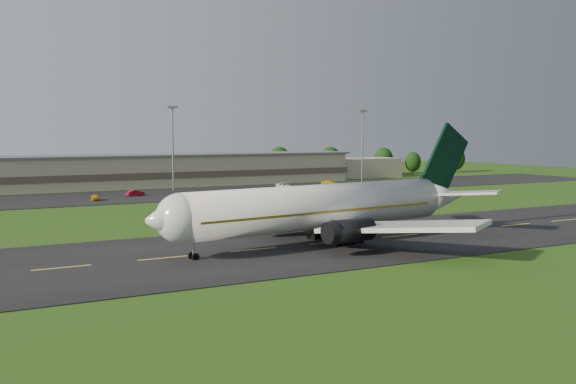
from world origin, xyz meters
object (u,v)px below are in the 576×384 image
light_mast_centre (173,138)px  service_vehicle_a (95,197)px  light_mast_east (362,137)px  service_vehicle_b (135,193)px  service_vehicle_d (330,183)px  airliner (324,207)px  terminal (159,171)px  service_vehicle_c (284,186)px

light_mast_centre → service_vehicle_a: size_ratio=5.53×
light_mast_east → service_vehicle_b: 68.08m
service_vehicle_a → service_vehicle_d: size_ratio=0.80×
airliner → terminal: bearing=78.5°
service_vehicle_a → service_vehicle_c: 47.65m
service_vehicle_b → airliner: bearing=170.4°
light_mast_east → service_vehicle_d: (-13.93, -5.21, -11.97)m
terminal → service_vehicle_b: size_ratio=36.00×
airliner → light_mast_centre: 80.53m
service_vehicle_c → airliner: bearing=-109.0°
terminal → service_vehicle_d: terminal is taller
terminal → service_vehicle_d: (39.66, -21.39, -3.23)m
light_mast_centre → service_vehicle_d: size_ratio=4.44×
service_vehicle_d → service_vehicle_c: bearing=132.2°
light_mast_centre → terminal: bearing=85.0°
service_vehicle_a → service_vehicle_b: service_vehicle_b is taller
service_vehicle_b → service_vehicle_d: (52.55, 3.27, 0.00)m
airliner → service_vehicle_c: airliner is taller
airliner → service_vehicle_b: size_ratio=12.71×
service_vehicle_a → terminal: bearing=59.2°
airliner → service_vehicle_c: size_ratio=9.55×
service_vehicle_d → service_vehicle_a: bearing=130.6°
light_mast_centre → light_mast_east: size_ratio=1.00×
service_vehicle_c → service_vehicle_a: bearing=-167.6°
service_vehicle_a → service_vehicle_c: bearing=13.6°
terminal → service_vehicle_c: bearing=-44.2°
light_mast_east → service_vehicle_b: light_mast_east is taller
airliner → terminal: 96.37m
terminal → service_vehicle_d: 45.18m
service_vehicle_a → service_vehicle_d: 62.94m
light_mast_east → service_vehicle_c: (-29.02, -7.74, -11.89)m
light_mast_east → service_vehicle_d: light_mast_east is taller
light_mast_centre → service_vehicle_d: light_mast_centre is taller
airliner → light_mast_east: (61.09, 79.90, 8.08)m
terminal → service_vehicle_c: (24.58, -23.92, -3.15)m
light_mast_east → service_vehicle_d: 19.09m
service_vehicle_b → light_mast_east: bearing=-96.6°
terminal → light_mast_east: 56.67m
light_mast_centre → service_vehicle_b: size_ratio=5.05×
service_vehicle_d → airliner: bearing=-179.6°
service_vehicle_a → service_vehicle_c: service_vehicle_c is taller
airliner → service_vehicle_b: 71.72m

